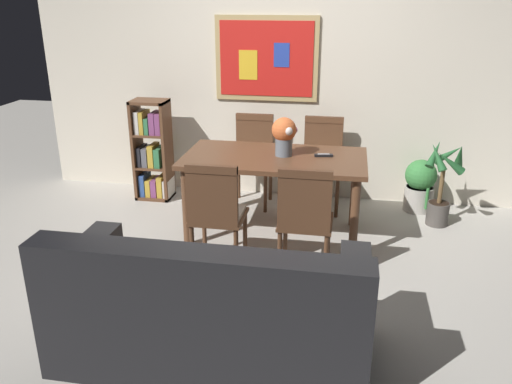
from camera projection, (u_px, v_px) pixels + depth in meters
ground_plane at (257, 265)px, 4.18m from camera, size 12.00×12.00×0.00m
wall_back_with_painting at (285, 72)px, 5.26m from camera, size 5.20×0.14×2.60m
dining_table at (274, 167)px, 4.49m from camera, size 1.56×0.84×0.74m
dining_chair_far_right at (322, 156)px, 5.15m from camera, size 0.40×0.41×0.91m
dining_chair_near_left at (216, 209)px, 3.89m from camera, size 0.40×0.41×0.91m
dining_chair_near_right at (305, 214)px, 3.80m from camera, size 0.40×0.41×0.91m
dining_chair_far_left at (253, 152)px, 5.27m from camera, size 0.40×0.41×0.91m
leather_couch at (210, 313)px, 3.02m from camera, size 1.80×0.84×0.84m
bookshelf at (153, 153)px, 5.41m from camera, size 0.36×0.28×1.04m
potted_ivy at (420, 185)px, 5.16m from camera, size 0.31×0.32×0.52m
potted_palm at (442, 186)px, 4.79m from camera, size 0.37×0.40×0.83m
flower_vase at (284, 134)px, 4.41m from camera, size 0.22×0.21×0.33m
tv_remote at (324, 155)px, 4.44m from camera, size 0.16×0.07×0.02m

